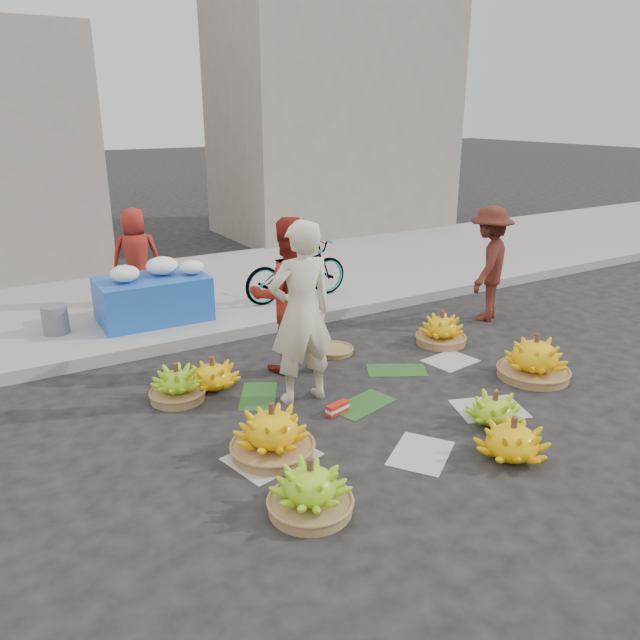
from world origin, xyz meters
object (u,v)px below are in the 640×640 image
banana_bunch_4 (535,358)px  bicycle (296,270)px  vendor_cream (301,313)px  flower_table (154,295)px  banana_bunch_0 (272,433)px

banana_bunch_4 → bicycle: bicycle is taller
banana_bunch_4 → vendor_cream: (-2.40, 0.82, 0.68)m
flower_table → vendor_cream: bearing=-76.8°
banana_bunch_4 → vendor_cream: bearing=161.2°
vendor_cream → banana_bunch_0: bearing=50.6°
banana_bunch_4 → bicycle: size_ratio=0.52×
banana_bunch_0 → flower_table: bearing=88.2°
vendor_cream → banana_bunch_4: bearing=164.5°
vendor_cream → bicycle: vendor_cream is taller
vendor_cream → flower_table: bearing=-74.4°
bicycle → banana_bunch_4: bearing=-165.5°
banana_bunch_0 → banana_bunch_4: 3.13m
banana_bunch_0 → vendor_cream: 1.28m
banana_bunch_0 → bicycle: 4.11m
banana_bunch_4 → flower_table: bearing=129.6°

